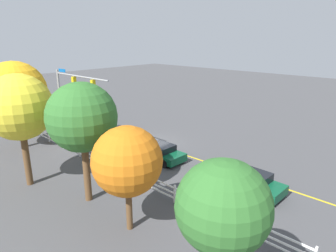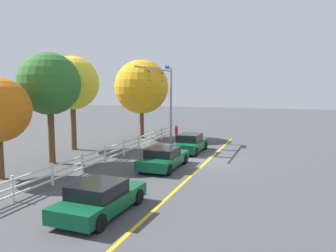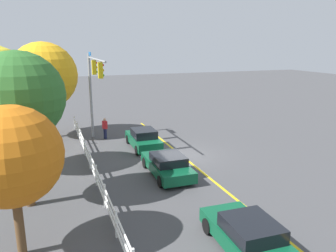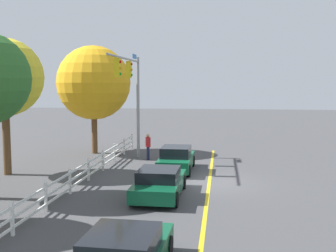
# 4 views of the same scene
# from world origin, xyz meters

# --- Properties ---
(ground_plane) EXTENTS (120.00, 120.00, 0.00)m
(ground_plane) POSITION_xyz_m (0.00, 0.00, 0.00)
(ground_plane) COLOR #444447
(lane_center_stripe) EXTENTS (28.00, 0.16, 0.01)m
(lane_center_stripe) POSITION_xyz_m (-4.00, 0.00, 0.00)
(lane_center_stripe) COLOR gold
(lane_center_stripe) RESTS_ON ground_plane
(signal_assembly) EXTENTS (7.55, 0.38, 6.77)m
(signal_assembly) POSITION_xyz_m (4.61, 4.96, 4.78)
(signal_assembly) COLOR gray
(signal_assembly) RESTS_ON ground_plane
(car_0) EXTENTS (4.16, 1.89, 1.42)m
(car_0) POSITION_xyz_m (2.48, 1.93, 0.68)
(car_0) COLOR #0C4C2D
(car_0) RESTS_ON ground_plane
(car_1) EXTENTS (4.40, 2.10, 1.30)m
(car_1) POSITION_xyz_m (-10.75, 1.83, 0.63)
(car_1) COLOR #0C4C2D
(car_1) RESTS_ON ground_plane
(car_2) EXTENTS (4.47, 2.02, 1.28)m
(car_2) POSITION_xyz_m (-2.95, 2.08, 0.62)
(car_2) COLOR #0C4C2D
(car_2) RESTS_ON ground_plane
(pedestrian) EXTENTS (0.46, 0.38, 1.69)m
(pedestrian) POSITION_xyz_m (5.77, 4.13, 0.93)
(pedestrian) COLOR #191E3F
(pedestrian) RESTS_ON ground_plane
(white_rail_fence) EXTENTS (26.10, 0.10, 1.15)m
(white_rail_fence) POSITION_xyz_m (-3.00, 6.11, 0.60)
(white_rail_fence) COLOR white
(white_rail_fence) RESTS_ON ground_plane
(tree_1) EXTENTS (3.96, 3.96, 7.12)m
(tree_1) POSITION_xyz_m (-4.15, 9.36, 5.11)
(tree_1) COLOR brown
(tree_1) RESTS_ON ground_plane
(tree_2) EXTENTS (4.16, 4.16, 7.34)m
(tree_2) POSITION_xyz_m (0.43, 10.92, 5.23)
(tree_2) COLOR brown
(tree_2) RESTS_ON ground_plane
(tree_3) EXTENTS (5.15, 5.15, 7.55)m
(tree_3) POSITION_xyz_m (7.78, 8.32, 4.96)
(tree_3) COLOR brown
(tree_3) RESTS_ON ground_plane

